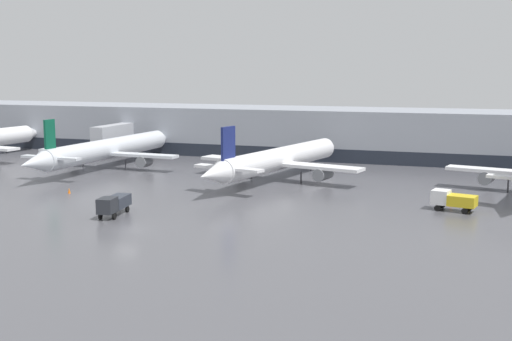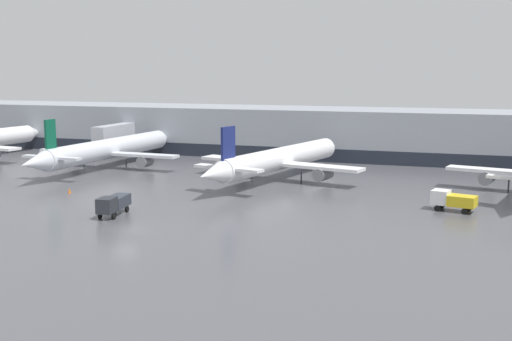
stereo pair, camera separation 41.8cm
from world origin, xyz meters
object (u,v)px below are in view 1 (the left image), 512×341
(service_truck_2, at_px, (114,203))
(traffic_cone_4, at_px, (451,203))
(parked_jet_1, at_px, (278,159))
(traffic_cone_3, at_px, (69,191))
(parked_jet_0, at_px, (107,149))
(service_truck_1, at_px, (453,199))

(service_truck_2, height_order, traffic_cone_4, service_truck_2)
(parked_jet_1, relative_size, service_truck_2, 6.20)
(traffic_cone_4, bearing_deg, service_truck_2, -153.73)
(traffic_cone_3, bearing_deg, parked_jet_1, 38.05)
(service_truck_2, relative_size, traffic_cone_4, 9.86)
(parked_jet_1, distance_m, traffic_cone_3, 29.87)
(parked_jet_0, bearing_deg, service_truck_2, -144.26)
(service_truck_1, xyz_separation_m, traffic_cone_4, (-0.25, 3.14, -1.06))
(service_truck_1, relative_size, traffic_cone_3, 7.23)
(service_truck_2, bearing_deg, parked_jet_0, -155.10)
(parked_jet_0, bearing_deg, service_truck_1, -102.90)
(parked_jet_1, bearing_deg, traffic_cone_4, -99.49)
(service_truck_1, distance_m, service_truck_2, 38.73)
(parked_jet_0, distance_m, service_truck_1, 57.64)
(parked_jet_0, distance_m, traffic_cone_3, 22.08)
(traffic_cone_3, bearing_deg, traffic_cone_4, 9.35)
(parked_jet_1, xyz_separation_m, traffic_cone_3, (-23.42, -18.33, -2.77))
(service_truck_2, distance_m, traffic_cone_3, 15.84)
(parked_jet_0, xyz_separation_m, traffic_cone_3, (6.91, -20.79, -2.77))
(parked_jet_1, distance_m, service_truck_1, 28.50)
(parked_jet_0, xyz_separation_m, parked_jet_1, (30.33, -2.45, -0.00))
(service_truck_1, xyz_separation_m, traffic_cone_3, (-48.43, -4.79, -1.01))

